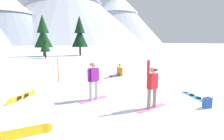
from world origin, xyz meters
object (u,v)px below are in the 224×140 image
at_px(loose_snowboard_far_spare, 195,97).
at_px(pine_tree_broad, 43,34).
at_px(snowboarder_midground, 94,80).
at_px(loose_snowboard_near_right, 20,133).
at_px(trail_marker_pole, 58,70).
at_px(loose_snowboard_near_left, 22,97).
at_px(snowboarder_background, 118,72).
at_px(pine_tree_twin, 80,34).
at_px(pine_tree_tall, 45,42).
at_px(snowboarder_foreground, 152,86).
at_px(backpack_blue, 207,103).

bearing_deg(loose_snowboard_far_spare, pine_tree_broad, 96.97).
xyz_separation_m(snowboarder_midground, loose_snowboard_near_right, (-3.03, -2.13, -0.79)).
relative_size(snowboarder_midground, trail_marker_pole, 1.10).
distance_m(snowboarder_midground, loose_snowboard_near_left, 3.40).
relative_size(snowboarder_background, pine_tree_broad, 0.24).
xyz_separation_m(loose_snowboard_far_spare, pine_tree_twin, (3.06, 28.94, 4.24)).
height_order(trail_marker_pole, pine_tree_tall, pine_tree_tall).
distance_m(loose_snowboard_far_spare, loose_snowboard_near_left, 8.17).
height_order(pine_tree_twin, pine_tree_broad, pine_tree_twin).
height_order(snowboarder_background, pine_tree_broad, pine_tree_broad).
relative_size(snowboarder_foreground, loose_snowboard_near_left, 1.51).
xyz_separation_m(loose_snowboard_near_right, backpack_blue, (6.73, -0.92, 0.07)).
relative_size(loose_snowboard_near_left, pine_tree_twin, 0.17).
distance_m(backpack_blue, pine_tree_tall, 26.97).
height_order(snowboarder_background, loose_snowboard_near_right, snowboarder_background).
height_order(loose_snowboard_near_left, pine_tree_twin, pine_tree_twin).
bearing_deg(loose_snowboard_near_right, snowboarder_foreground, 0.88).
xyz_separation_m(loose_snowboard_far_spare, trail_marker_pole, (-5.27, 6.35, 0.77)).
height_order(snowboarder_midground, snowboarder_background, snowboarder_midground).
xyz_separation_m(snowboarder_midground, pine_tree_twin, (7.55, 27.04, 3.34)).
xyz_separation_m(loose_snowboard_far_spare, pine_tree_broad, (-3.66, 29.90, 4.18)).
distance_m(loose_snowboard_far_spare, backpack_blue, 1.41).
bearing_deg(snowboarder_background, loose_snowboard_near_left, -155.85).
distance_m(loose_snowboard_near_left, loose_snowboard_near_right, 3.63).
bearing_deg(pine_tree_twin, snowboarder_foreground, -101.40).
relative_size(snowboarder_midground, snowboarder_background, 0.96).
bearing_deg(snowboarder_background, trail_marker_pole, -179.23).
distance_m(backpack_blue, pine_tree_broad, 31.44).
bearing_deg(backpack_blue, pine_tree_broad, 95.28).
xyz_separation_m(loose_snowboard_near_left, pine_tree_tall, (3.55, 22.12, 2.59)).
xyz_separation_m(pine_tree_broad, pine_tree_tall, (-0.23, -4.38, -1.46)).
relative_size(loose_snowboard_near_left, pine_tree_tall, 0.26).
bearing_deg(snowboarder_midground, snowboarder_background, 50.03).
distance_m(snowboarder_background, loose_snowboard_near_left, 7.38).
xyz_separation_m(snowboarder_midground, loose_snowboard_near_left, (-2.95, 1.50, -0.79)).
bearing_deg(backpack_blue, snowboarder_background, 89.38).
height_order(snowboarder_foreground, snowboarder_midground, snowboarder_foreground).
height_order(loose_snowboard_far_spare, loose_snowboard_near_left, loose_snowboard_near_left).
relative_size(snowboarder_foreground, backpack_blue, 4.16).
relative_size(trail_marker_pole, pine_tree_broad, 0.21).
bearing_deg(snowboarder_midground, pine_tree_broad, 88.30).
bearing_deg(backpack_blue, snowboarder_midground, 140.51).
xyz_separation_m(snowboarder_foreground, snowboarder_midground, (-1.68, 2.06, 0.01)).
relative_size(loose_snowboard_far_spare, pine_tree_tall, 0.38).
bearing_deg(pine_tree_broad, loose_snowboard_far_spare, -83.03).
relative_size(loose_snowboard_near_left, backpack_blue, 2.76).
relative_size(pine_tree_broad, pine_tree_tall, 1.53).
bearing_deg(loose_snowboard_near_right, pine_tree_twin, 70.07).
xyz_separation_m(pine_tree_twin, pine_tree_broad, (-6.72, 0.96, -0.07)).
distance_m(loose_snowboard_near_right, backpack_blue, 6.79).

